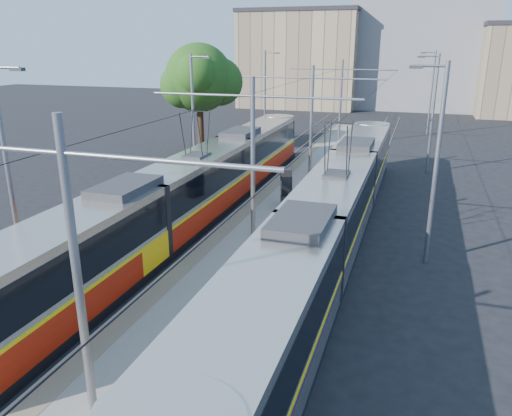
% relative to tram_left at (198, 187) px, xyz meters
% --- Properties ---
extents(ground, '(160.00, 160.00, 0.00)m').
position_rel_tram_left_xyz_m(ground, '(3.60, -9.95, -1.70)').
color(ground, black).
rests_on(ground, ground).
extents(platform, '(4.00, 50.00, 0.30)m').
position_rel_tram_left_xyz_m(platform, '(3.60, 7.05, -1.55)').
color(platform, gray).
rests_on(platform, ground).
extents(tactile_strip_left, '(0.70, 50.00, 0.01)m').
position_rel_tram_left_xyz_m(tactile_strip_left, '(2.15, 7.05, -1.40)').
color(tactile_strip_left, gray).
rests_on(tactile_strip_left, platform).
extents(tactile_strip_right, '(0.70, 50.00, 0.01)m').
position_rel_tram_left_xyz_m(tactile_strip_right, '(5.05, 7.05, -1.40)').
color(tactile_strip_right, gray).
rests_on(tactile_strip_right, platform).
extents(rails, '(8.71, 70.00, 0.03)m').
position_rel_tram_left_xyz_m(rails, '(3.60, 7.05, -1.69)').
color(rails, gray).
rests_on(rails, ground).
extents(track_arrow, '(1.20, 5.00, 0.01)m').
position_rel_tram_left_xyz_m(track_arrow, '(-0.00, -12.95, -1.70)').
color(track_arrow, silver).
rests_on(track_arrow, ground).
extents(tram_left, '(2.43, 32.06, 5.50)m').
position_rel_tram_left_xyz_m(tram_left, '(0.00, 0.00, 0.00)').
color(tram_left, black).
rests_on(tram_left, ground).
extents(tram_right, '(2.43, 32.14, 5.50)m').
position_rel_tram_left_xyz_m(tram_right, '(7.20, -1.59, 0.15)').
color(tram_right, black).
rests_on(tram_right, ground).
extents(catenary, '(9.20, 70.00, 7.00)m').
position_rel_tram_left_xyz_m(catenary, '(3.60, 4.20, 2.82)').
color(catenary, slate).
rests_on(catenary, platform).
extents(street_lamps, '(15.18, 38.22, 8.00)m').
position_rel_tram_left_xyz_m(street_lamps, '(3.60, 11.05, 2.48)').
color(street_lamps, slate).
rests_on(street_lamps, ground).
extents(shelter, '(0.84, 1.06, 2.04)m').
position_rel_tram_left_xyz_m(shelter, '(3.88, 2.77, -0.34)').
color(shelter, black).
rests_on(shelter, platform).
extents(tree, '(5.98, 5.53, 8.69)m').
position_rel_tram_left_xyz_m(tree, '(-6.45, 15.80, 4.17)').
color(tree, '#382314').
rests_on(tree, ground).
extents(building_left, '(16.32, 12.24, 13.07)m').
position_rel_tram_left_xyz_m(building_left, '(-6.40, 50.05, 4.84)').
color(building_left, tan).
rests_on(building_left, ground).
extents(building_centre, '(18.36, 14.28, 14.74)m').
position_rel_tram_left_xyz_m(building_centre, '(9.60, 54.05, 5.68)').
color(building_centre, gray).
rests_on(building_centre, ground).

